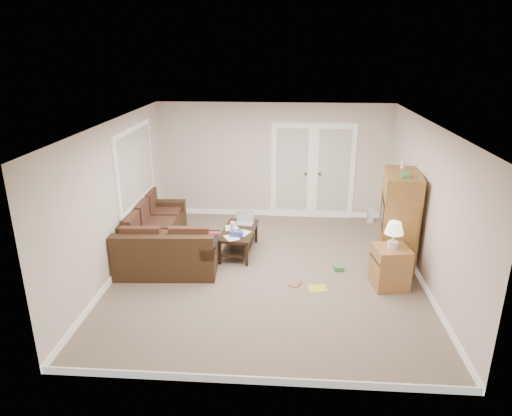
# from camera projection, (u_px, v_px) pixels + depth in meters

# --- Properties ---
(floor) EXTENTS (5.50, 5.50, 0.00)m
(floor) POSITION_uv_depth(u_px,v_px,m) (267.00, 271.00, 7.72)
(floor) COLOR gray
(floor) RESTS_ON ground
(ceiling) EXTENTS (5.00, 5.50, 0.02)m
(ceiling) POSITION_uv_depth(u_px,v_px,m) (268.00, 123.00, 6.88)
(ceiling) COLOR white
(ceiling) RESTS_ON wall_back
(wall_left) EXTENTS (0.02, 5.50, 2.50)m
(wall_left) POSITION_uv_depth(u_px,v_px,m) (115.00, 198.00, 7.47)
(wall_left) COLOR silver
(wall_left) RESTS_ON floor
(wall_right) EXTENTS (0.02, 5.50, 2.50)m
(wall_right) POSITION_uv_depth(u_px,v_px,m) (427.00, 205.00, 7.13)
(wall_right) COLOR silver
(wall_right) RESTS_ON floor
(wall_back) EXTENTS (5.00, 0.02, 2.50)m
(wall_back) POSITION_uv_depth(u_px,v_px,m) (274.00, 161.00, 9.88)
(wall_back) COLOR silver
(wall_back) RESTS_ON floor
(wall_front) EXTENTS (5.00, 0.02, 2.50)m
(wall_front) POSITION_uv_depth(u_px,v_px,m) (255.00, 286.00, 4.71)
(wall_front) COLOR silver
(wall_front) RESTS_ON floor
(baseboards) EXTENTS (5.00, 5.50, 0.10)m
(baseboards) POSITION_uv_depth(u_px,v_px,m) (267.00, 269.00, 7.70)
(baseboards) COLOR white
(baseboards) RESTS_ON floor
(french_doors) EXTENTS (1.80, 0.05, 2.13)m
(french_doors) POSITION_uv_depth(u_px,v_px,m) (313.00, 172.00, 9.87)
(french_doors) COLOR white
(french_doors) RESTS_ON floor
(window_left) EXTENTS (0.05, 1.92, 1.42)m
(window_left) POSITION_uv_depth(u_px,v_px,m) (135.00, 165.00, 8.30)
(window_left) COLOR white
(window_left) RESTS_ON wall_left
(sectional_sofa) EXTENTS (1.84, 2.57, 0.78)m
(sectional_sofa) POSITION_uv_depth(u_px,v_px,m) (160.00, 241.00, 8.17)
(sectional_sofa) COLOR #3D2817
(sectional_sofa) RESTS_ON floor
(coffee_table) EXTENTS (0.65, 1.16, 0.76)m
(coffee_table) POSITION_uv_depth(u_px,v_px,m) (239.00, 240.00, 8.36)
(coffee_table) COLOR black
(coffee_table) RESTS_ON floor
(tv_armoire) EXTENTS (0.71, 1.10, 1.78)m
(tv_armoire) POSITION_uv_depth(u_px,v_px,m) (399.00, 220.00, 7.69)
(tv_armoire) COLOR olive
(tv_armoire) RESTS_ON floor
(side_cabinet) EXTENTS (0.58, 0.58, 1.09)m
(side_cabinet) POSITION_uv_depth(u_px,v_px,m) (390.00, 264.00, 7.11)
(side_cabinet) COLOR #A8713D
(side_cabinet) RESTS_ON floor
(space_heater) EXTENTS (0.12, 0.11, 0.30)m
(space_heater) POSITION_uv_depth(u_px,v_px,m) (371.00, 216.00, 9.83)
(space_heater) COLOR white
(space_heater) RESTS_ON floor
(floor_magazine) EXTENTS (0.32, 0.27, 0.01)m
(floor_magazine) POSITION_uv_depth(u_px,v_px,m) (317.00, 288.00, 7.17)
(floor_magazine) COLOR yellow
(floor_magazine) RESTS_ON floor
(floor_greenbox) EXTENTS (0.16, 0.20, 0.07)m
(floor_greenbox) POSITION_uv_depth(u_px,v_px,m) (338.00, 268.00, 7.77)
(floor_greenbox) COLOR #3E8A46
(floor_greenbox) RESTS_ON floor
(floor_book) EXTENTS (0.25, 0.28, 0.02)m
(floor_book) POSITION_uv_depth(u_px,v_px,m) (290.00, 283.00, 7.33)
(floor_book) COLOR brown
(floor_book) RESTS_ON floor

